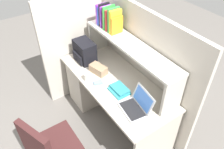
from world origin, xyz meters
TOP-DOWN VIEW (x-y plane):
  - ground_plane at (0.00, 0.00)m, footprint 8.00×8.00m
  - desk at (-0.39, 0.00)m, footprint 1.60×0.70m
  - cubicle_partition_rear at (0.00, 0.38)m, footprint 1.84×0.05m
  - cubicle_partition_left at (-0.85, -0.05)m, footprint 0.05×1.06m
  - overhead_hutch at (0.00, 0.20)m, footprint 1.44×0.28m
  - reference_books_on_shelf at (-0.43, 0.20)m, footprint 0.37×0.18m
  - laptop at (0.49, -0.07)m, footprint 0.34×0.30m
  - backpack at (-0.57, -0.10)m, footprint 0.30×0.23m
  - computer_mouse at (-0.07, -0.20)m, footprint 0.09×0.12m
  - paper_cup at (-0.19, -0.27)m, footprint 0.08×0.08m
  - tissue_box at (-0.24, -0.09)m, footprint 0.24×0.17m
  - desk_book_stack at (0.17, -0.07)m, footprint 0.23×0.17m

SIDE VIEW (x-z plane):
  - ground_plane at x=0.00m, z-range 0.00..0.00m
  - desk at x=-0.39m, z-range 0.04..0.77m
  - computer_mouse at x=-0.07m, z-range 0.73..0.76m
  - desk_book_stack at x=0.17m, z-range 0.73..0.78m
  - cubicle_partition_rear at x=0.00m, z-range 0.00..1.55m
  - cubicle_partition_left at x=-0.85m, z-range 0.00..1.55m
  - tissue_box at x=-0.24m, z-range 0.73..0.83m
  - paper_cup at x=-0.19m, z-range 0.73..0.83m
  - laptop at x=0.49m, z-range 0.67..0.89m
  - backpack at x=-0.57m, z-range 0.73..1.01m
  - overhead_hutch at x=0.00m, z-range 0.86..1.31m
  - reference_books_on_shelf at x=-0.43m, z-range 1.17..1.46m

